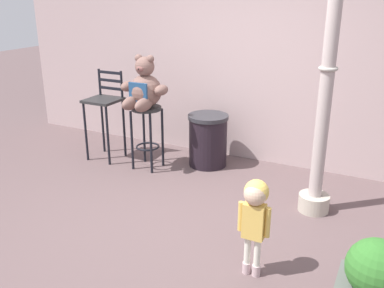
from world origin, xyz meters
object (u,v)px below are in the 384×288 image
(bar_stool_with_teddy, at_px, (147,125))
(bar_chair_empty, at_px, (105,106))
(teddy_bear, at_px, (144,89))
(trash_bin, at_px, (208,140))
(child_walking, at_px, (255,208))
(lamppost, at_px, (323,119))

(bar_stool_with_teddy, xyz_separation_m, bar_chair_empty, (-0.69, 0.05, 0.15))
(teddy_bear, xyz_separation_m, trash_bin, (0.66, 0.46, -0.71))
(teddy_bear, height_order, bar_chair_empty, teddy_bear)
(teddy_bear, bearing_deg, bar_chair_empty, 172.82)
(bar_chair_empty, bearing_deg, teddy_bear, -7.18)
(bar_chair_empty, bearing_deg, trash_bin, 15.37)
(child_walking, bearing_deg, teddy_bear, 142.64)
(bar_stool_with_teddy, bearing_deg, bar_chair_empty, 175.52)
(bar_stool_with_teddy, relative_size, child_walking, 0.98)
(child_walking, bearing_deg, bar_chair_empty, 149.18)
(bar_stool_with_teddy, relative_size, bar_chair_empty, 0.69)
(child_walking, height_order, bar_chair_empty, bar_chair_empty)
(bar_stool_with_teddy, bearing_deg, lamppost, -5.75)
(bar_stool_with_teddy, height_order, teddy_bear, teddy_bear)
(bar_stool_with_teddy, distance_m, teddy_bear, 0.48)
(child_walking, relative_size, lamppost, 0.32)
(bar_stool_with_teddy, bearing_deg, trash_bin, 32.82)
(lamppost, height_order, bar_chair_empty, lamppost)
(teddy_bear, relative_size, bar_chair_empty, 0.54)
(bar_stool_with_teddy, bearing_deg, teddy_bear, -90.00)
(teddy_bear, relative_size, lamppost, 0.25)
(child_walking, distance_m, lamppost, 1.39)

